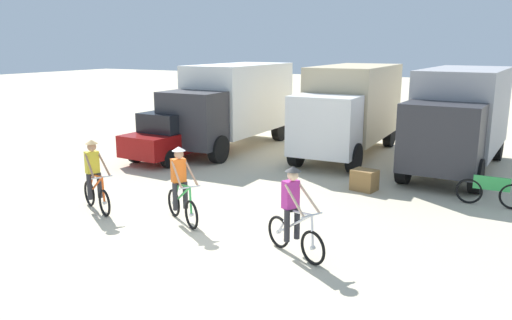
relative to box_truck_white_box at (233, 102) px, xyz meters
name	(u,v)px	position (x,y,z in m)	size (l,w,h in m)	color
ground_plane	(177,248)	(4.40, -9.79, -1.87)	(120.00, 120.00, 0.00)	beige
box_truck_white_box	(233,102)	(0.00, 0.00, 0.00)	(2.42, 6.76, 3.35)	white
box_truck_tan_camper	(350,106)	(4.65, 0.85, 0.00)	(2.46, 6.78, 3.35)	#CCB78E
box_truck_grey_hauler	(460,114)	(8.59, 0.26, 0.00)	(2.73, 6.87, 3.35)	#9E9EA3
sedan_parked	(175,135)	(-0.81, -2.84, -0.99)	(2.03, 4.31, 1.76)	maroon
cyclist_orange_shirt	(95,178)	(1.09, -8.71, -1.03)	(1.60, 0.83, 1.82)	black
cyclist_cowboy_hat	(181,187)	(3.52, -8.39, -1.03)	(1.52, 0.95, 1.82)	black
cyclist_near_camera	(294,215)	(6.66, -8.94, -1.03)	(1.58, 0.86, 1.82)	black
bicycle_spare	(491,192)	(9.93, -3.66, -1.48)	(1.73, 0.50, 0.97)	black
supply_crate	(364,180)	(6.59, -3.71, -1.57)	(0.56, 0.67, 0.60)	olive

